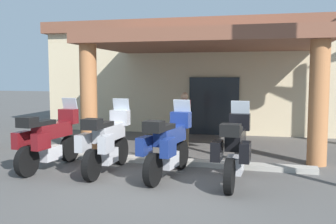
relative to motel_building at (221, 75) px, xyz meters
The scene contains 8 objects.
ground_plane 9.39m from the motel_building, 89.26° to the right, with size 80.00×80.00×0.00m, color #514F4C.
motel_building is the anchor object (origin of this frame).
motorcycle_maroon 9.28m from the motel_building, 107.25° to the right, with size 0.73×2.21×1.61m.
motorcycle_silver 8.89m from the motel_building, 98.51° to the right, with size 0.70×2.21×1.61m.
motorcycle_blue 8.82m from the motel_building, 89.21° to the right, with size 0.77×2.21×1.61m.
motorcycle_black 9.01m from the motel_building, 80.05° to the right, with size 0.71×2.21×1.61m.
pedestrian 5.38m from the motel_building, 93.69° to the right, with size 0.32×0.49×1.66m.
curb_strip 7.78m from the motel_building, 94.51° to the right, with size 7.67×0.36×0.12m, color #ADA89E.
Camera 1 is at (2.20, -7.25, 2.15)m, focal length 40.96 mm.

